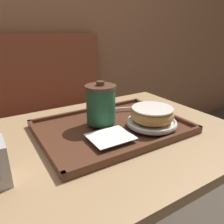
{
  "coord_description": "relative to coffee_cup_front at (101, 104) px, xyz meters",
  "views": [
    {
      "loc": [
        -0.32,
        -0.55,
        1.03
      ],
      "look_at": [
        0.03,
        0.02,
        0.78
      ],
      "focal_mm": 35.0,
      "sensor_mm": 36.0,
      "label": 1
    }
  ],
  "objects": [
    {
      "name": "wall_behind",
      "position": [
        -0.01,
        1.05,
        0.4
      ],
      "size": [
        8.0,
        0.05,
        2.4
      ],
      "color": "#9E6B4C",
      "rests_on": "ground_plane"
    },
    {
      "name": "booth_bench",
      "position": [
        -0.14,
        0.82,
        -0.48
      ],
      "size": [
        1.25,
        0.44,
        1.0
      ],
      "color": "brown",
      "rests_on": "ground_plane"
    },
    {
      "name": "cafe_table",
      "position": [
        -0.01,
        -0.05,
        -0.25
      ],
      "size": [
        0.87,
        0.65,
        0.71
      ],
      "color": "tan",
      "rests_on": "ground_plane"
    },
    {
      "name": "serving_tray",
      "position": [
        0.03,
        -0.03,
        -0.08
      ],
      "size": [
        0.48,
        0.35,
        0.02
      ],
      "color": "#512D1E",
      "rests_on": "cafe_table"
    },
    {
      "name": "napkin_paper",
      "position": [
        -0.03,
        -0.11,
        -0.06
      ],
      "size": [
        0.13,
        0.11,
        0.0
      ],
      "rotation": [
        0.0,
        0.0,
        -0.01
      ],
      "color": "white",
      "rests_on": "serving_tray"
    },
    {
      "name": "coffee_cup_front",
      "position": [
        0.0,
        0.0,
        0.0
      ],
      "size": [
        0.1,
        0.1,
        0.14
      ],
      "color": "#235638",
      "rests_on": "serving_tray"
    },
    {
      "name": "plate_with_chocolate_donut",
      "position": [
        0.13,
        -0.1,
        -0.06
      ],
      "size": [
        0.16,
        0.16,
        0.01
      ],
      "color": "white",
      "rests_on": "serving_tray"
    },
    {
      "name": "donut_chocolate_glazed",
      "position": [
        0.13,
        -0.1,
        -0.03
      ],
      "size": [
        0.14,
        0.14,
        0.04
      ],
      "color": "tan",
      "rests_on": "plate_with_chocolate_donut"
    },
    {
      "name": "spoon",
      "position": [
        0.11,
        0.08,
        -0.06
      ],
      "size": [
        0.14,
        0.06,
        0.01
      ],
      "rotation": [
        0.0,
        0.0,
        2.8
      ],
      "color": "silver",
      "rests_on": "serving_tray"
    }
  ]
}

